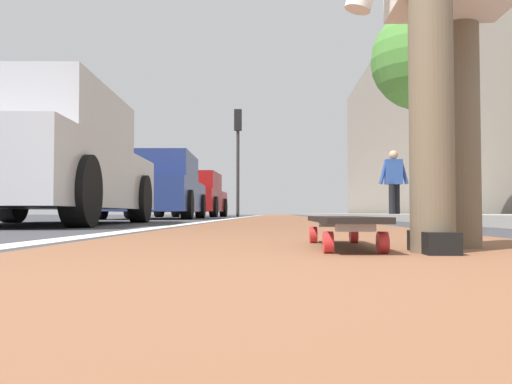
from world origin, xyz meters
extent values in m
plane|color=#38383D|center=(10.00, 0.00, 0.00)|extent=(80.00, 80.00, 0.00)
cube|color=brown|center=(24.00, 0.00, 0.00)|extent=(56.00, 2.03, 0.00)
cube|color=silver|center=(20.00, 1.16, 0.00)|extent=(52.00, 0.16, 0.01)
cube|color=#9E9B93|center=(18.00, -3.39, 0.06)|extent=(52.00, 3.20, 0.11)
cube|color=gray|center=(22.00, -6.10, 4.55)|extent=(40.00, 1.20, 9.11)
cylinder|color=red|center=(1.44, -0.02, 0.04)|extent=(0.07, 0.03, 0.07)
cylinder|color=red|center=(1.44, -0.19, 0.04)|extent=(0.07, 0.03, 0.07)
cylinder|color=red|center=(0.84, -0.02, 0.04)|extent=(0.07, 0.03, 0.07)
cylinder|color=red|center=(0.84, -0.19, 0.04)|extent=(0.07, 0.03, 0.07)
cube|color=silver|center=(1.44, -0.10, 0.08)|extent=(0.06, 0.12, 0.02)
cube|color=silver|center=(0.84, -0.11, 0.08)|extent=(0.06, 0.12, 0.02)
cube|color=black|center=(1.14, -0.11, 0.10)|extent=(0.84, 0.21, 0.02)
cylinder|color=brown|center=(0.87, -0.36, 0.41)|extent=(0.14, 0.14, 0.82)
cylinder|color=brown|center=(1.13, -0.53, 0.41)|extent=(0.14, 0.14, 0.82)
cube|color=black|center=(0.87, -0.36, 0.04)|extent=(0.26, 0.10, 0.07)
cube|color=#B7B7BC|center=(5.18, 2.80, 0.53)|extent=(4.36, 2.04, 0.70)
cube|color=#B7B7BC|center=(5.03, 2.79, 1.18)|extent=(2.43, 1.80, 0.60)
cube|color=#4C606B|center=(6.20, 2.85, 1.18)|extent=(0.12, 1.61, 0.51)
cylinder|color=black|center=(6.46, 3.73, 0.32)|extent=(0.66, 0.25, 0.65)
cylinder|color=black|center=(6.55, 1.99, 0.32)|extent=(0.66, 0.25, 0.65)
cylinder|color=black|center=(3.90, 1.86, 0.32)|extent=(0.66, 0.25, 0.65)
cube|color=navy|center=(11.58, 2.88, 0.51)|extent=(4.47, 2.04, 0.70)
cube|color=navy|center=(11.43, 2.88, 1.16)|extent=(2.48, 1.81, 0.60)
cube|color=#4C606B|center=(12.64, 2.92, 1.16)|extent=(0.10, 1.65, 0.51)
cylinder|color=black|center=(12.91, 3.82, 0.30)|extent=(0.62, 0.24, 0.61)
cylinder|color=black|center=(12.97, 2.04, 0.30)|extent=(0.62, 0.24, 0.61)
cylinder|color=black|center=(10.18, 3.72, 0.30)|extent=(0.62, 0.24, 0.61)
cylinder|color=black|center=(10.25, 1.94, 0.30)|extent=(0.62, 0.24, 0.61)
cube|color=maroon|center=(17.57, 2.91, 0.54)|extent=(4.10, 1.94, 0.70)
cube|color=maroon|center=(17.42, 2.92, 1.19)|extent=(2.28, 1.75, 0.60)
cube|color=#4C606B|center=(18.53, 2.89, 1.19)|extent=(0.08, 1.61, 0.51)
cylinder|color=black|center=(18.85, 3.75, 0.33)|extent=(0.67, 0.24, 0.66)
cylinder|color=black|center=(18.80, 2.01, 0.33)|extent=(0.67, 0.24, 0.66)
cylinder|color=black|center=(16.34, 3.82, 0.33)|extent=(0.67, 0.24, 0.66)
cylinder|color=black|center=(16.29, 2.08, 0.33)|extent=(0.67, 0.24, 0.66)
cylinder|color=#2D2D2D|center=(19.83, 1.56, 1.64)|extent=(0.12, 0.12, 3.28)
cube|color=black|center=(19.83, 1.56, 3.68)|extent=(0.24, 0.28, 0.80)
sphere|color=#360606|center=(19.96, 1.56, 3.94)|extent=(0.16, 0.16, 0.16)
sphere|color=gold|center=(19.96, 1.56, 3.68)|extent=(0.16, 0.16, 0.16)
sphere|color=black|center=(19.96, 1.56, 3.42)|extent=(0.16, 0.16, 0.16)
cylinder|color=brown|center=(10.78, -2.99, 1.32)|extent=(0.24, 0.24, 2.64)
sphere|color=#4C8C38|center=(10.78, -2.99, 3.40)|extent=(2.16, 2.16, 2.16)
cylinder|color=black|center=(12.89, -2.89, 0.42)|extent=(0.14, 0.14, 0.84)
cylinder|color=black|center=(12.62, -2.70, 0.42)|extent=(0.14, 0.14, 0.84)
cube|color=black|center=(12.89, -2.89, 0.04)|extent=(0.27, 0.10, 0.07)
cube|color=#2D4C99|center=(12.77, -2.79, 1.15)|extent=(0.25, 0.41, 0.62)
cylinder|color=#2D4C99|center=(12.77, -3.03, 1.15)|extent=(0.09, 0.24, 0.62)
cylinder|color=#2D4C99|center=(12.77, -2.54, 1.15)|extent=(0.09, 0.24, 0.62)
sphere|color=tan|center=(12.77, -2.79, 1.57)|extent=(0.23, 0.23, 0.23)
camera|label=1|loc=(-0.89, 0.14, 0.13)|focal=38.52mm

